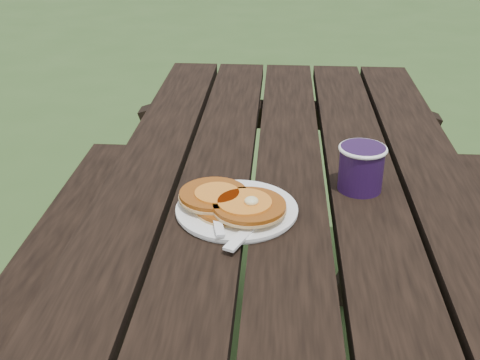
# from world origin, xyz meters

# --- Properties ---
(picnic_table) EXTENTS (1.36, 1.80, 0.75)m
(picnic_table) POSITION_xyz_m (0.00, 0.00, 0.37)
(picnic_table) COLOR black
(picnic_table) RESTS_ON ground
(plate) EXTENTS (0.24, 0.24, 0.01)m
(plate) POSITION_xyz_m (-0.10, -0.07, 0.76)
(plate) COLOR white
(plate) RESTS_ON picnic_table
(pancake_stack) EXTENTS (0.20, 0.17, 0.04)m
(pancake_stack) POSITION_xyz_m (-0.11, -0.08, 0.77)
(pancake_stack) COLOR #964910
(pancake_stack) RESTS_ON plate
(knife) EXTENTS (0.09, 0.17, 0.00)m
(knife) POSITION_xyz_m (-0.06, -0.13, 0.76)
(knife) COLOR white
(knife) RESTS_ON plate
(fork) EXTENTS (0.07, 0.16, 0.01)m
(fork) POSITION_xyz_m (-0.13, -0.13, 0.77)
(fork) COLOR white
(fork) RESTS_ON plate
(coffee_cup) EXTENTS (0.09, 0.09, 0.09)m
(coffee_cup) POSITION_xyz_m (0.14, 0.04, 0.80)
(coffee_cup) COLOR #220E34
(coffee_cup) RESTS_ON picnic_table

